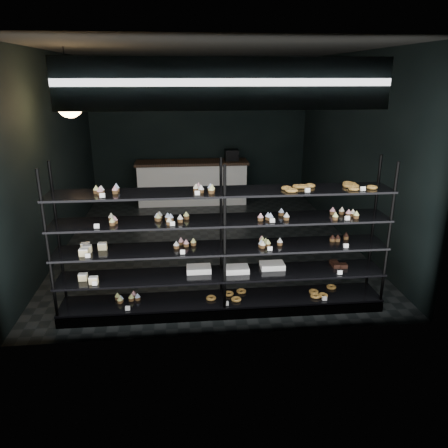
% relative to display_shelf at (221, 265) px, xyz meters
% --- Properties ---
extents(room, '(5.01, 6.01, 3.20)m').
position_rel_display_shelf_xyz_m(room, '(0.00, 2.45, 0.97)').
color(room, black).
rests_on(room, ground).
extents(display_shelf, '(4.00, 0.50, 1.91)m').
position_rel_display_shelf_xyz_m(display_shelf, '(0.00, 0.00, 0.00)').
color(display_shelf, black).
rests_on(display_shelf, room).
extents(signage, '(3.30, 0.05, 0.50)m').
position_rel_display_shelf_xyz_m(signage, '(0.00, -0.48, 2.12)').
color(signage, '#0E2346').
rests_on(signage, room).
extents(pendant_lamp, '(0.35, 0.35, 0.91)m').
position_rel_display_shelf_xyz_m(pendant_lamp, '(-1.92, 1.38, 1.82)').
color(pendant_lamp, black).
rests_on(pendant_lamp, room).
extents(service_counter, '(2.54, 0.65, 1.23)m').
position_rel_display_shelf_xyz_m(service_counter, '(-0.19, 4.95, -0.13)').
color(service_counter, white).
rests_on(service_counter, room).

